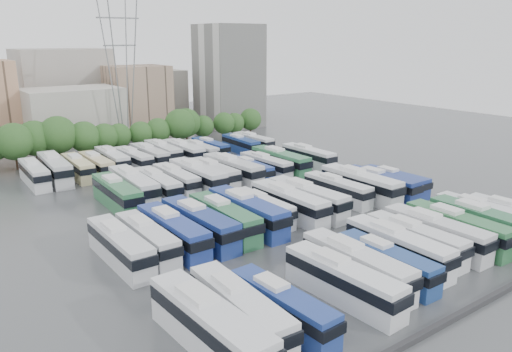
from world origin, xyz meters
TOP-DOWN VIEW (x-y plane):
  - ground at (0.00, 0.00)m, footprint 220.00×220.00m
  - parapet at (0.00, -33.00)m, footprint 56.00×0.50m
  - tree_line at (-4.35, 42.07)m, footprint 64.81×8.12m
  - city_buildings at (-7.46, 71.86)m, footprint 102.00×35.00m
  - apartment_tower at (34.00, 58.00)m, footprint 14.00×14.00m
  - electricity_pylon at (2.00, 50.00)m, footprint 9.00×6.91m
  - bus_r0_s0 at (-21.51, -24.69)m, footprint 3.49×13.61m
  - bus_r0_s1 at (-18.26, -23.89)m, footprint 3.21×12.49m
  - bus_r0_s2 at (-15.02, -25.20)m, footprint 2.94×11.33m
  - bus_r0_s4 at (-8.19, -25.22)m, footprint 3.29×12.55m
  - bus_r0_s5 at (-4.97, -23.82)m, footprint 2.95×12.68m
  - bus_r0_s6 at (-1.72, -24.69)m, footprint 2.70×11.38m
  - bus_r0_s7 at (1.67, -23.31)m, footprint 2.99×12.54m
  - bus_r0_s8 at (5.00, -22.95)m, footprint 2.60×11.84m
  - bus_r0_s9 at (8.18, -23.25)m, footprint 2.78×12.58m
  - bus_r0_s10 at (11.35, -23.84)m, footprint 3.16×12.74m
  - bus_r0_s11 at (14.80, -24.92)m, footprint 3.46×13.27m
  - bus_r0_s12 at (18.24, -22.67)m, footprint 2.73×11.54m
  - bus_r0_s13 at (21.25, -24.88)m, footprint 2.87×11.11m
  - bus_r1_s0 at (-21.27, -6.38)m, footprint 2.78×12.46m
  - bus_r1_s1 at (-18.14, -5.98)m, footprint 2.67×11.89m
  - bus_r1_s2 at (-15.08, -5.98)m, footprint 2.90×12.85m
  - bus_r1_s3 at (-11.62, -5.82)m, footprint 3.33×13.30m
  - bus_r1_s4 at (-8.21, -5.70)m, footprint 3.10×12.87m
  - bus_r1_s5 at (-4.91, -5.81)m, footprint 3.13×13.52m
  - bus_r1_s6 at (-1.82, -4.75)m, footprint 2.44×10.98m
  - bus_r1_s7 at (1.63, -5.94)m, footprint 2.94×12.95m
  - bus_r1_s8 at (4.77, -5.93)m, footprint 3.52×13.20m
  - bus_r1_s10 at (11.47, -4.84)m, footprint 2.77×11.56m
  - bus_r1_s11 at (15.08, -5.85)m, footprint 2.99×13.65m
  - bus_r1_s12 at (18.23, -6.89)m, footprint 3.21×12.59m
  - bus_r1_s13 at (21.59, -6.80)m, footprint 2.78×11.34m
  - bus_r2_s2 at (-15.01, 10.93)m, footprint 3.11×13.03m
  - bus_r2_s3 at (-11.77, 12.91)m, footprint 3.47×13.64m
  - bus_r2_s4 at (-8.41, 12.01)m, footprint 3.01×12.15m
  - bus_r2_s5 at (-4.87, 13.10)m, footprint 2.76×11.79m
  - bus_r2_s6 at (-1.75, 12.07)m, footprint 3.02×13.42m
  - bus_r2_s7 at (1.59, 12.78)m, footprint 2.79×12.03m
  - bus_r2_s8 at (4.97, 12.40)m, footprint 3.55×13.40m
  - bus_r2_s9 at (8.08, 11.90)m, footprint 2.67×10.88m
  - bus_r2_s10 at (11.59, 12.27)m, footprint 3.05×11.59m
  - bus_r2_s11 at (14.85, 12.38)m, footprint 3.08×13.23m
  - bus_r2_s13 at (21.58, 12.74)m, footprint 2.75×12.11m
  - bus_r3_s0 at (-21.53, 29.33)m, footprint 2.87×12.04m
  - bus_r3_s1 at (-18.23, 29.86)m, footprint 3.61×13.68m
  - bus_r3_s2 at (-14.64, 29.51)m, footprint 2.80×11.72m
  - bus_r3_s3 at (-11.56, 29.44)m, footprint 2.64×11.58m
  - bus_r3_s4 at (-8.16, 31.15)m, footprint 2.97×12.08m
  - bus_r3_s5 at (-4.90, 29.55)m, footprint 3.09×11.67m
  - bus_r3_s6 at (-1.51, 30.07)m, footprint 2.69×11.99m
  - bus_r3_s7 at (1.68, 31.20)m, footprint 2.99×12.26m
  - bus_r3_s8 at (4.96, 29.21)m, footprint 2.74×12.41m
  - bus_r3_s9 at (8.39, 29.05)m, footprint 2.55×10.85m
  - bus_r3_s10 at (11.53, 30.49)m, footprint 2.70×10.85m
  - bus_r3_s12 at (17.98, 29.25)m, footprint 2.83×11.25m
  - bus_r3_s13 at (21.48, 29.75)m, footprint 2.88×11.26m

SIDE VIEW (x-z plane):
  - ground at x=0.00m, z-range 0.00..0.00m
  - parapet at x=0.00m, z-range 0.00..0.50m
  - bus_r3_s10 at x=11.53m, z-range -0.03..3.35m
  - bus_r3_s9 at x=8.39m, z-range -0.03..3.36m
  - bus_r2_s9 at x=8.08m, z-range -0.03..3.36m
  - bus_r1_s6 at x=-1.82m, z-range -0.03..3.41m
  - bus_r0_s13 at x=21.25m, z-range -0.03..3.43m
  - bus_r3_s13 at x=21.48m, z-range -0.03..3.47m
  - bus_r3_s12 at x=17.98m, z-range -0.03..3.47m
  - bus_r0_s2 at x=-15.02m, z-range -0.03..3.49m
  - bus_r1_s13 at x=21.59m, z-range -0.03..3.51m
  - bus_r0_s6 at x=-1.72m, z-range -0.03..3.52m
  - bus_r2_s10 at x=11.59m, z-range -0.03..3.57m
  - bus_r0_s12 at x=18.24m, z-range -0.03..3.57m
  - bus_r1_s10 at x=11.47m, z-range -0.03..3.58m
  - bus_r3_s3 at x=-11.56m, z-range -0.03..3.59m
  - bus_r3_s5 at x=-4.90m, z-range -0.03..3.60m
  - bus_r3_s2 at x=-14.64m, z-range -0.03..3.63m
  - bus_r2_s5 at x=-4.87m, z-range -0.03..3.65m
  - bus_r0_s8 at x=5.00m, z-range -0.03..3.68m
  - bus_r1_s1 at x=-18.14m, z-range -0.03..3.69m
  - bus_r3_s6 at x=-1.51m, z-range -0.03..3.72m
  - bus_r3_s0 at x=-21.53m, z-range -0.03..3.73m
  - bus_r2_s7 at x=1.59m, z-range -0.03..3.73m
  - bus_r3_s4 at x=-8.16m, z-range -0.03..3.73m
  - bus_r2_s4 at x=-8.41m, z-range -0.03..3.75m
  - bus_r2_s13 at x=21.58m, z-range -0.03..3.76m
  - bus_r3_s7 at x=1.68m, z-range -0.03..3.79m
  - bus_r0_s1 at x=-18.26m, z-range -0.04..3.85m
  - bus_r3_s8 at x=4.96m, z-range -0.04..3.86m
  - bus_r0_s4 at x=-8.19m, z-range -0.04..3.87m
  - bus_r1_s0 at x=-21.27m, z-range -0.04..3.87m
  - bus_r0_s7 at x=1.67m, z-range -0.04..3.88m
  - bus_r1_s12 at x=18.23m, z-range -0.04..3.89m
  - bus_r0_s9 at x=8.18m, z-range -0.04..3.91m
  - bus_r0_s5 at x=-4.97m, z-range -0.04..3.93m
  - bus_r0_s10 at x=11.35m, z-range -0.04..3.94m
  - bus_r1_s4 at x=-8.21m, z-range -0.04..3.98m
  - bus_r1_s2 at x=-15.08m, z-range -0.04..3.99m
  - bus_r1_s7 at x=1.63m, z-range -0.04..4.02m
  - bus_r2_s2 at x=-15.01m, z-range -0.04..4.03m
  - bus_r1_s8 at x=4.77m, z-range -0.04..4.06m
  - bus_r0_s11 at x=14.80m, z-range -0.04..4.09m
  - bus_r2_s11 at x=14.85m, z-range -0.04..4.10m
  - bus_r1_s3 at x=-11.62m, z-range -0.04..4.11m
  - bus_r2_s8 at x=4.97m, z-range -0.04..4.13m
  - bus_r2_s6 at x=-1.75m, z-range -0.04..4.17m
  - bus_r1_s5 at x=-4.91m, z-range -0.04..4.19m
  - bus_r0_s0 at x=-21.51m, z-range -0.04..4.20m
  - bus_r2_s3 at x=-11.77m, z-range -0.04..4.21m
  - bus_r3_s1 at x=-18.23m, z-range -0.04..4.21m
  - bus_r1_s11 at x=15.08m, z-range -0.04..4.24m
  - tree_line at x=-4.35m, z-range 0.19..9.01m
  - city_buildings at x=-7.46m, z-range -2.13..17.87m
  - apartment_tower at x=34.00m, z-range 0.00..26.00m
  - electricity_pylon at x=2.00m, z-range 1.75..35.57m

